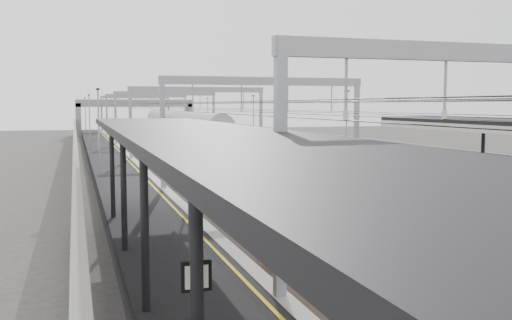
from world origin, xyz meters
TOP-DOWN VIEW (x-y plane):
  - platform_left at (-8.00, 45.00)m, footprint 4.00×120.00m
  - platform_right at (8.00, 45.00)m, footprint 4.00×120.00m
  - tracks at (0.00, 45.00)m, footprint 11.40×140.00m
  - overhead_line at (0.00, 51.62)m, footprint 13.00×140.00m
  - canopy_left at (-8.02, 2.99)m, footprint 4.40×30.00m
  - overbridge at (0.00, 100.00)m, footprint 22.00×2.20m
  - wall_left at (-11.20, 45.00)m, footprint 0.30×120.00m
  - wall_right at (11.20, 45.00)m, footprint 0.30×120.00m
  - train at (1.50, 58.31)m, footprint 2.59×47.26m
  - bench at (7.70, 10.23)m, footprint 0.83×1.90m
  - signal_green at (-5.20, 68.46)m, footprint 0.32×0.32m
  - signal_red_near at (3.20, 66.25)m, footprint 0.32×0.32m
  - signal_red_far at (5.40, 66.81)m, footprint 0.32×0.32m

SIDE VIEW (x-z plane):
  - tracks at x=0.00m, z-range -0.05..0.15m
  - platform_left at x=-8.00m, z-range 0.00..1.00m
  - platform_right at x=8.00m, z-range 0.00..1.00m
  - bench at x=7.70m, z-range 1.10..2.05m
  - wall_left at x=-11.20m, z-range 0.00..3.20m
  - wall_right at x=11.20m, z-range 0.00..3.20m
  - train at x=1.50m, z-range -0.03..4.07m
  - signal_green at x=-5.20m, z-range 0.68..4.15m
  - signal_red_near at x=3.20m, z-range 0.68..4.15m
  - signal_red_far at x=5.40m, z-range 0.68..4.15m
  - canopy_left at x=-8.02m, z-range 2.97..7.21m
  - overbridge at x=0.00m, z-range 1.86..8.76m
  - overhead_line at x=0.00m, z-range 2.84..9.44m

